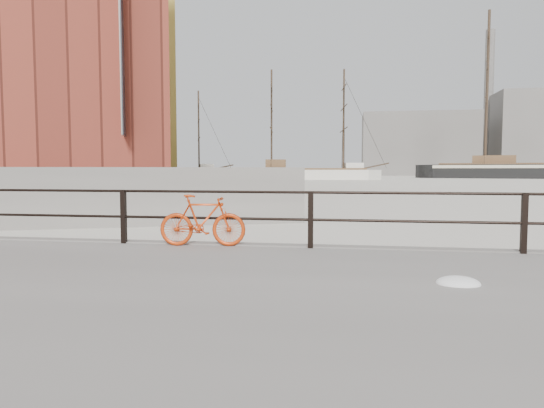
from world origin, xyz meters
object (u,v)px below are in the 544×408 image
at_px(schooner_mid, 307,179).
at_px(workboat_far, 117,184).
at_px(bicycle, 203,220).
at_px(schooner_left, 172,179).

distance_m(schooner_mid, workboat_far, 37.36).
relative_size(schooner_mid, workboat_far, 2.50).
relative_size(bicycle, schooner_mid, 0.06).
xyz_separation_m(schooner_mid, workboat_far, (-19.52, -31.86, 0.00)).
height_order(bicycle, schooner_mid, schooner_mid).
relative_size(bicycle, schooner_left, 0.07).
height_order(bicycle, workboat_far, workboat_far).
xyz_separation_m(bicycle, workboat_far, (-24.46, 44.82, -0.82)).
distance_m(schooner_mid, schooner_left, 24.87).
bearing_deg(schooner_left, schooner_mid, -19.00).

